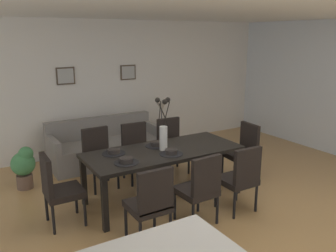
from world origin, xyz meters
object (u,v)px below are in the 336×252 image
dining_table (163,154)px  dining_chair_far_right (137,149)px  dining_chair_near_left (151,201)px  bowl_near_right (114,151)px  dining_chair_far_left (200,186)px  dining_chair_mid_right (171,143)px  dining_chair_mid_left (241,176)px  framed_picture_center (128,72)px  potted_plant (24,165)px  table_lamp (161,109)px  dining_chair_near_right (99,155)px  bowl_near_left (126,160)px  framed_picture_left (66,76)px  bowl_far_right (156,143)px  dining_chair_head_west (57,187)px  bowl_far_left (171,151)px  sofa (106,147)px  side_table (162,140)px  centerpiece_vase (163,130)px  dining_chair_head_east (244,149)px

dining_table → dining_chair_far_right: size_ratio=2.39×
dining_chair_near_left → bowl_near_right: 1.14m
dining_chair_far_left → dining_chair_mid_right: bearing=69.7°
dining_chair_mid_left → dining_chair_mid_right: same height
framed_picture_center → potted_plant: framed_picture_center is taller
table_lamp → dining_chair_near_right: bearing=-150.4°
bowl_near_left → framed_picture_left: size_ratio=0.50×
dining_chair_mid_left → bowl_far_right: 1.29m
dining_chair_far_right → dining_chair_head_west: bearing=-150.6°
bowl_far_left → table_lamp: size_ratio=0.33×
framed_picture_center → framed_picture_left: bearing=-180.0°
bowl_far_left → framed_picture_left: (-0.63, 2.72, 0.79)m
bowl_far_left → bowl_far_right: size_ratio=1.00×
dining_chair_near_left → bowl_near_left: size_ratio=5.41×
dining_chair_near_right → bowl_far_right: dining_chair_near_right is taller
dining_chair_head_west → sofa: bearing=54.4°
bowl_near_left → side_table: bowl_near_left is taller
side_table → framed_picture_left: bearing=158.1°
dining_table → dining_chair_mid_right: 1.11m
bowl_far_right → framed_picture_center: (0.63, 2.30, 0.79)m
bowl_near_left → dining_chair_mid_right: bearing=39.2°
framed_picture_center → bowl_near_right: bearing=-119.3°
dining_chair_far_right → dining_chair_mid_left: same height
bowl_far_left → table_lamp: 2.30m
potted_plant → bowl_far_left: bearing=-44.2°
dining_chair_near_right → bowl_near_right: (-0.03, -0.69, 0.27)m
centerpiece_vase → bowl_near_left: 0.73m
dining_chair_far_right → table_lamp: (1.03, 0.98, 0.38)m
dining_chair_head_east → sofa: size_ratio=0.45×
dining_chair_mid_right → sofa: dining_chair_mid_right is taller
bowl_far_right → framed_picture_center: bearing=74.7°
dining_table → bowl_near_right: (-0.66, 0.21, 0.11)m
dining_table → bowl_far_left: (-0.00, -0.21, 0.11)m
dining_chair_near_right → bowl_near_left: (-0.03, -1.11, 0.27)m
dining_chair_near_left → framed_picture_center: 3.81m
dining_chair_head_west → framed_picture_left: (0.85, 2.48, 1.06)m
dining_table → centerpiece_vase: centerpiece_vase is taller
dining_chair_head_east → bowl_far_left: dining_chair_head_east is taller
framed_picture_left → sofa: bearing=-51.9°
dining_table → dining_chair_near_left: (-0.68, -0.90, -0.16)m
dining_chair_head_east → potted_plant: bearing=155.6°
dining_chair_far_left → bowl_far_left: bearing=92.1°
dining_chair_head_east → framed_picture_center: (-0.86, 2.54, 1.06)m
bowl_near_right → sofa: bearing=73.0°
dining_chair_mid_left → dining_chair_head_west: size_ratio=1.00×
dining_chair_near_left → bowl_near_left: (0.02, 0.69, 0.27)m
dining_table → sofa: size_ratio=1.08×
potted_plant → dining_chair_near_left: bearing=-67.1°
dining_chair_near_right → bowl_far_left: (0.63, -1.11, 0.27)m
dining_chair_mid_left → bowl_far_left: dining_chair_mid_left is taller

